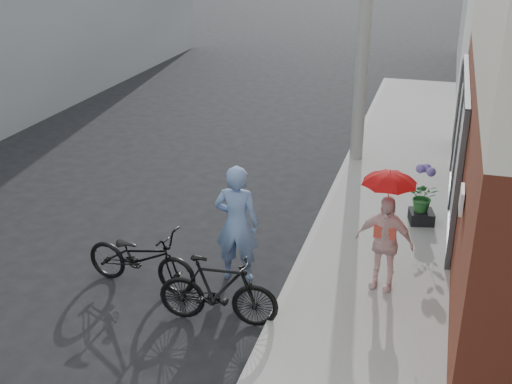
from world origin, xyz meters
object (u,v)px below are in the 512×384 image
at_px(utility_pole, 366,1).
at_px(kimono_woman, 384,242).
at_px(officer, 237,224).
at_px(planter, 421,217).
at_px(bike_left, 141,258).
at_px(bike_right, 218,290).

height_order(utility_pole, kimono_woman, utility_pole).
height_order(officer, planter, officer).
relative_size(utility_pole, kimono_woman, 4.92).
height_order(utility_pole, planter, utility_pole).
relative_size(bike_left, bike_right, 1.09).
bearing_deg(bike_left, officer, -58.98).
xyz_separation_m(utility_pole, planter, (1.57, -2.97, -3.27)).
height_order(bike_left, kimono_woman, kimono_woman).
bearing_deg(bike_left, bike_right, -105.84).
distance_m(utility_pole, planter, 4.69).
bearing_deg(officer, kimono_woman, -178.41).
distance_m(officer, bike_left, 1.49).
bearing_deg(utility_pole, bike_left, -110.55).
relative_size(officer, kimono_woman, 1.29).
bearing_deg(bike_right, kimono_woman, -61.08).
bearing_deg(bike_right, officer, 0.38).
relative_size(utility_pole, planter, 17.20).
height_order(officer, bike_right, officer).
height_order(bike_left, planter, bike_left).
bearing_deg(planter, bike_left, -141.03).
bearing_deg(officer, bike_right, 91.77).
xyz_separation_m(officer, bike_left, (-1.29, -0.60, -0.44)).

